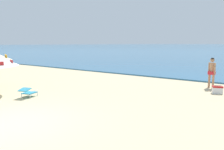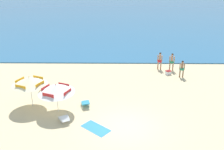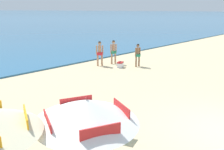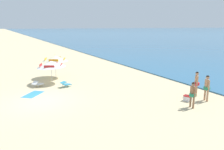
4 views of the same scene
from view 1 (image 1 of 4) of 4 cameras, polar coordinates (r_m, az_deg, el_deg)
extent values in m
plane|color=#CCB78C|center=(8.18, -23.86, -11.28)|extent=(800.00, 800.00, 0.00)
cube|color=red|center=(12.82, -24.09, 2.82)|extent=(0.82, 0.37, 0.31)
cube|color=orange|center=(15.00, -25.25, 4.14)|extent=(0.82, 0.37, 0.31)
cube|color=teal|center=(11.83, -20.14, -4.24)|extent=(0.68, 0.73, 0.04)
cube|color=teal|center=(11.52, -21.26, -3.46)|extent=(0.60, 0.55, 0.12)
cylinder|color=silver|center=(12.22, -20.19, -4.39)|extent=(0.03, 0.03, 0.18)
cylinder|color=silver|center=(11.92, -18.34, -4.60)|extent=(0.03, 0.03, 0.18)
cylinder|color=silver|center=(11.79, -21.91, -4.91)|extent=(0.03, 0.03, 0.18)
cylinder|color=silver|center=(11.48, -20.04, -5.15)|extent=(0.03, 0.03, 0.18)
cylinder|color=silver|center=(11.98, -21.22, -3.55)|extent=(0.19, 0.52, 0.02)
cylinder|color=silver|center=(11.63, -19.09, -3.78)|extent=(0.19, 0.52, 0.02)
cylinder|color=tan|center=(14.38, 24.23, -1.39)|extent=(0.13, 0.13, 0.87)
cylinder|color=tan|center=(14.60, 23.38, -1.21)|extent=(0.13, 0.13, 0.87)
cylinder|color=red|center=(14.42, 23.90, 0.50)|extent=(0.44, 0.44, 0.18)
cylinder|color=tan|center=(14.39, 23.97, 1.64)|extent=(0.24, 0.24, 0.62)
cylinder|color=tan|center=(14.24, 24.57, 1.47)|extent=(0.09, 0.09, 0.66)
cylinder|color=tan|center=(14.55, 23.37, 1.66)|extent=(0.09, 0.09, 0.66)
sphere|color=tan|center=(14.35, 24.07, 3.48)|extent=(0.24, 0.24, 0.24)
sphere|color=black|center=(14.35, 24.08, 3.59)|extent=(0.22, 0.22, 0.22)
cube|color=white|center=(13.04, 25.11, -3.58)|extent=(0.58, 0.50, 0.32)
cube|color=red|center=(13.01, 25.16, -2.71)|extent=(0.59, 0.52, 0.08)
cylinder|color=black|center=(13.00, 25.18, -2.47)|extent=(0.32, 0.16, 0.02)
camera|label=2|loc=(12.90, -106.73, 24.61)|focal=37.86mm
camera|label=3|loc=(14.89, -48.69, 10.64)|focal=38.71mm
camera|label=4|loc=(8.79, 118.33, 12.01)|focal=36.37mm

